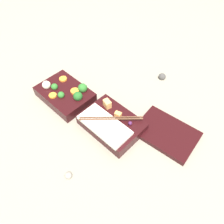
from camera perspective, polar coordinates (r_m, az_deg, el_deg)
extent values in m
plane|color=gray|center=(0.85, -5.60, 0.37)|extent=(3.00, 3.00, 0.00)
cube|color=black|center=(0.90, -12.20, 4.50)|extent=(0.21, 0.15, 0.04)
sphere|color=#2D7028|center=(0.89, -14.80, 6.39)|extent=(0.03, 0.03, 0.03)
sphere|color=#236023|center=(0.84, -8.92, 4.10)|extent=(0.04, 0.04, 0.04)
sphere|color=#2D7028|center=(0.86, -13.17, 4.37)|extent=(0.03, 0.03, 0.03)
sphere|color=#2D7028|center=(0.86, -7.69, 6.22)|extent=(0.04, 0.04, 0.04)
cylinder|color=orange|center=(0.87, -9.55, 5.48)|extent=(0.04, 0.04, 0.01)
cylinder|color=orange|center=(0.87, -15.22, 4.21)|extent=(0.04, 0.04, 0.01)
cylinder|color=orange|center=(0.93, -12.67, 8.42)|extent=(0.04, 0.04, 0.01)
sphere|color=beige|center=(0.91, -16.76, 6.79)|extent=(0.03, 0.03, 0.03)
cube|color=black|center=(0.78, -0.28, -3.25)|extent=(0.21, 0.15, 0.04)
cube|color=silver|center=(0.75, -2.00, -3.44)|extent=(0.19, 0.09, 0.01)
cube|color=#EAB266|center=(0.79, -1.27, 2.16)|extent=(0.03, 0.03, 0.03)
cube|color=#F4A356|center=(0.77, 1.58, -0.75)|extent=(0.03, 0.02, 0.02)
sphere|color=#4C1E4C|center=(0.75, 4.74, -2.93)|extent=(0.01, 0.01, 0.01)
cylinder|color=#56331E|center=(0.75, -0.29, -1.85)|extent=(0.16, 0.16, 0.01)
cylinder|color=#56331E|center=(0.75, -0.29, -1.43)|extent=(0.16, 0.16, 0.01)
cube|color=black|center=(0.80, 14.02, -5.37)|extent=(0.22, 0.17, 0.02)
sphere|color=#474442|center=(1.00, 12.94, 8.95)|extent=(0.03, 0.03, 0.03)
sphere|color=gray|center=(0.72, -11.31, -15.94)|extent=(0.02, 0.02, 0.02)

